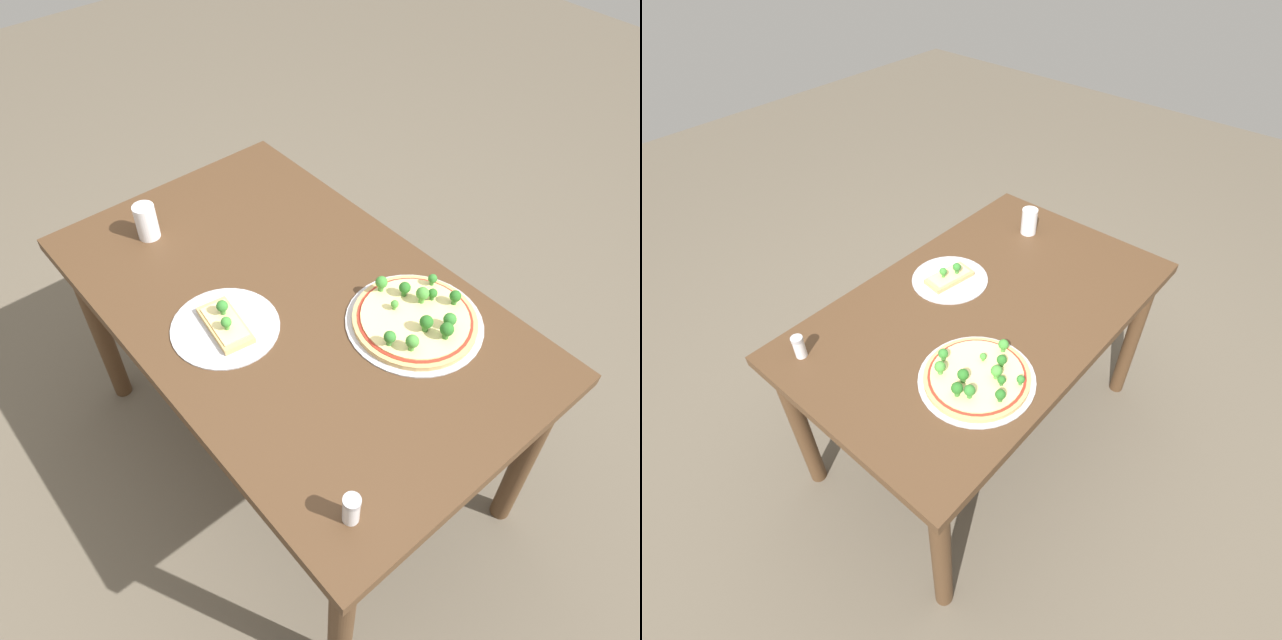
# 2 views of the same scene
# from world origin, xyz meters

# --- Properties ---
(ground_plane) EXTENTS (8.00, 8.00, 0.00)m
(ground_plane) POSITION_xyz_m (0.00, 0.00, 0.00)
(ground_plane) COLOR brown
(dining_table) EXTENTS (1.31, 0.80, 0.71)m
(dining_table) POSITION_xyz_m (0.00, 0.00, 0.62)
(dining_table) COLOR #4C331E
(dining_table) RESTS_ON ground_plane
(pizza_tray_whole) EXTENTS (0.34, 0.34, 0.07)m
(pizza_tray_whole) POSITION_xyz_m (0.26, 0.19, 0.73)
(pizza_tray_whole) COLOR #B7B7BC
(pizza_tray_whole) RESTS_ON dining_table
(pizza_tray_slice) EXTENTS (0.27, 0.27, 0.06)m
(pizza_tray_slice) POSITION_xyz_m (-0.03, -0.18, 0.72)
(pizza_tray_slice) COLOR #B7B7BC
(pizza_tray_slice) RESTS_ON dining_table
(drinking_cup) EXTENTS (0.06, 0.06, 0.10)m
(drinking_cup) POSITION_xyz_m (-0.46, -0.15, 0.76)
(drinking_cup) COLOR white
(drinking_cup) RESTS_ON dining_table
(condiment_shaker) EXTENTS (0.04, 0.04, 0.08)m
(condiment_shaker) POSITION_xyz_m (0.54, -0.28, 0.75)
(condiment_shaker) COLOR silver
(condiment_shaker) RESTS_ON dining_table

